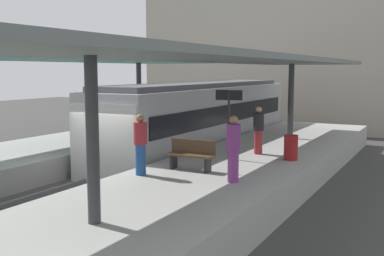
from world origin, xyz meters
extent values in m
plane|color=#383835|center=(0.00, 0.00, 0.00)|extent=(80.00, 80.00, 0.00)
cube|color=#9E9E99|center=(-3.80, 0.00, 0.50)|extent=(4.40, 28.00, 1.00)
cube|color=#9E9E99|center=(3.80, 0.00, 0.50)|extent=(4.40, 28.00, 1.00)
cube|color=#423F3D|center=(0.00, 0.00, 0.10)|extent=(3.20, 28.00, 0.20)
cube|color=slate|center=(-0.72, 0.00, 0.27)|extent=(0.08, 28.00, 0.14)
cube|color=slate|center=(0.72, 0.00, 0.27)|extent=(0.08, 28.00, 0.14)
cube|color=#ADADB2|center=(0.00, 7.12, 1.65)|extent=(2.70, 13.95, 2.90)
cube|color=silver|center=(0.00, 0.11, 1.50)|extent=(2.65, 0.08, 2.60)
cube|color=black|center=(-1.37, 7.12, 2.00)|extent=(0.04, 12.84, 0.76)
cube|color=black|center=(1.37, 7.12, 2.00)|extent=(0.04, 12.84, 0.76)
cube|color=#515156|center=(0.00, 7.12, 3.20)|extent=(2.16, 13.26, 0.20)
cylinder|color=#333335|center=(-3.80, 7.70, 2.60)|extent=(0.24, 0.24, 3.20)
cube|color=slate|center=(-3.80, 1.40, 4.28)|extent=(4.18, 21.00, 0.16)
cylinder|color=#333335|center=(3.80, -4.90, 2.55)|extent=(0.24, 0.24, 3.10)
cylinder|color=#333335|center=(3.80, 7.70, 2.55)|extent=(0.24, 0.24, 3.10)
cube|color=slate|center=(3.80, 1.40, 4.18)|extent=(4.18, 21.00, 0.16)
cube|color=black|center=(2.61, 0.08, 1.20)|extent=(0.08, 0.32, 0.40)
cube|color=black|center=(3.71, 0.08, 1.20)|extent=(0.08, 0.32, 0.40)
cube|color=#4C3823|center=(3.16, 0.08, 1.43)|extent=(1.40, 0.40, 0.06)
cube|color=#4C3823|center=(3.16, 0.26, 1.66)|extent=(1.40, 0.06, 0.40)
cylinder|color=#262628|center=(3.41, 2.19, 2.10)|extent=(0.08, 0.08, 2.20)
cube|color=black|center=(3.41, 2.19, 3.05)|extent=(0.90, 0.06, 0.32)
cylinder|color=maroon|center=(5.22, 2.96, 1.40)|extent=(0.44, 0.44, 0.80)
cylinder|color=maroon|center=(3.92, 3.52, 1.40)|extent=(0.28, 0.28, 0.80)
cylinder|color=#232328|center=(3.92, 3.52, 2.10)|extent=(0.36, 0.36, 0.60)
sphere|color=tan|center=(3.92, 3.52, 2.51)|extent=(0.22, 0.22, 0.22)
cylinder|color=#7A337A|center=(4.79, -0.66, 1.43)|extent=(0.28, 0.28, 0.85)
cylinder|color=#7A337A|center=(4.79, -0.66, 2.17)|extent=(0.36, 0.36, 0.63)
sphere|color=#936B4C|center=(4.79, -0.66, 2.59)|extent=(0.22, 0.22, 0.22)
cylinder|color=navy|center=(2.24, -1.08, 1.42)|extent=(0.28, 0.28, 0.84)
cylinder|color=maroon|center=(2.24, -1.08, 2.14)|extent=(0.36, 0.36, 0.60)
sphere|color=#936B4C|center=(2.24, -1.08, 2.55)|extent=(0.22, 0.22, 0.22)
cube|color=#A89E8E|center=(-0.48, 20.00, 5.50)|extent=(18.00, 6.00, 11.00)
camera|label=1|loc=(9.43, -11.61, 3.83)|focal=44.42mm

